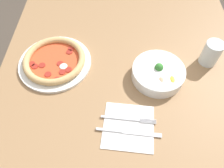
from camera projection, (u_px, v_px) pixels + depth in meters
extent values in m
plane|color=#4C4238|center=(119.00, 130.00, 1.49)|extent=(8.00, 8.00, 0.00)
cube|color=#99724C|center=(124.00, 64.00, 0.91)|extent=(1.02, 1.00, 0.03)
cylinder|color=olive|center=(57.00, 47.00, 1.46)|extent=(0.06, 0.06, 0.69)
cylinder|color=olive|center=(186.00, 49.00, 1.45)|extent=(0.06, 0.06, 0.69)
cylinder|color=white|center=(55.00, 63.00, 0.89)|extent=(0.29, 0.29, 0.01)
torus|color=tan|center=(54.00, 60.00, 0.87)|extent=(0.25, 0.25, 0.03)
cylinder|color=#D14C28|center=(55.00, 61.00, 0.88)|extent=(0.22, 0.22, 0.01)
cylinder|color=maroon|center=(69.00, 52.00, 0.91)|extent=(0.03, 0.03, 0.00)
cylinder|color=maroon|center=(62.00, 72.00, 0.85)|extent=(0.03, 0.03, 0.00)
cylinder|color=maroon|center=(57.00, 80.00, 0.82)|extent=(0.03, 0.03, 0.00)
cylinder|color=maroon|center=(71.00, 49.00, 0.92)|extent=(0.03, 0.03, 0.00)
cylinder|color=maroon|center=(42.00, 65.00, 0.86)|extent=(0.03, 0.03, 0.00)
cylinder|color=maroon|center=(48.00, 74.00, 0.84)|extent=(0.03, 0.03, 0.00)
cylinder|color=maroon|center=(32.00, 64.00, 0.87)|extent=(0.03, 0.03, 0.00)
cylinder|color=maroon|center=(68.00, 70.00, 0.85)|extent=(0.03, 0.03, 0.00)
cylinder|color=maroon|center=(60.00, 64.00, 0.87)|extent=(0.03, 0.03, 0.00)
cylinder|color=maroon|center=(35.00, 66.00, 0.86)|extent=(0.03, 0.03, 0.00)
ellipsoid|color=silver|center=(63.00, 66.00, 0.86)|extent=(0.03, 0.03, 0.01)
cylinder|color=white|center=(158.00, 73.00, 0.84)|extent=(0.20, 0.20, 0.05)
torus|color=white|center=(159.00, 70.00, 0.82)|extent=(0.20, 0.20, 0.01)
ellipsoid|color=tan|center=(161.00, 80.00, 0.79)|extent=(0.04, 0.03, 0.02)
ellipsoid|color=tan|center=(160.00, 79.00, 0.80)|extent=(0.03, 0.04, 0.02)
ellipsoid|color=tan|center=(161.00, 60.00, 0.85)|extent=(0.02, 0.03, 0.02)
ellipsoid|color=tan|center=(170.00, 61.00, 0.85)|extent=(0.03, 0.04, 0.02)
ellipsoid|color=tan|center=(153.00, 58.00, 0.86)|extent=(0.04, 0.04, 0.02)
ellipsoid|color=#998466|center=(139.00, 74.00, 0.82)|extent=(0.04, 0.04, 0.02)
ellipsoid|color=#998466|center=(164.00, 58.00, 0.87)|extent=(0.04, 0.03, 0.02)
sphere|color=#388433|center=(159.00, 67.00, 0.82)|extent=(0.03, 0.03, 0.03)
ellipsoid|color=yellow|center=(172.00, 80.00, 0.79)|extent=(0.04, 0.02, 0.02)
cube|color=white|center=(128.00, 127.00, 0.74)|extent=(0.18, 0.18, 0.00)
cube|color=silver|center=(120.00, 118.00, 0.75)|extent=(0.02, 0.13, 0.00)
cube|color=silver|center=(148.00, 123.00, 0.74)|extent=(0.01, 0.06, 0.00)
cube|color=silver|center=(148.00, 122.00, 0.74)|extent=(0.01, 0.06, 0.00)
cube|color=silver|center=(148.00, 121.00, 0.74)|extent=(0.01, 0.06, 0.00)
cube|color=silver|center=(148.00, 119.00, 0.75)|extent=(0.01, 0.06, 0.00)
cube|color=silver|center=(109.00, 130.00, 0.73)|extent=(0.02, 0.09, 0.01)
cube|color=silver|center=(142.00, 133.00, 0.72)|extent=(0.03, 0.13, 0.00)
cylinder|color=silver|center=(211.00, 53.00, 0.86)|extent=(0.07, 0.07, 0.10)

